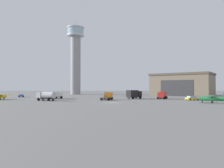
{
  "coord_description": "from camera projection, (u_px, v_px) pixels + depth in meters",
  "views": [
    {
      "loc": [
        -2.17,
        -56.89,
        4.14
      ],
      "look_at": [
        1.43,
        31.89,
        5.6
      ],
      "focal_mm": 33.59,
      "sensor_mm": 36.0,
      "label": 1
    }
  ],
  "objects": [
    {
      "name": "truck_box_black",
      "position": [
        134.0,
        94.0,
        76.05
      ],
      "size": [
        6.16,
        5.76,
        3.15
      ],
      "rotation": [
        0.0,
        0.0,
        0.71
      ],
      "color": "#38383D",
      "rests_on": "ground_plane"
    },
    {
      "name": "traffic_cone_near_left",
      "position": [
        133.0,
        101.0,
        56.65
      ],
      "size": [
        0.36,
        0.36,
        0.68
      ],
      "color": "black",
      "rests_on": "ground_plane"
    },
    {
      "name": "ground_plane",
      "position": [
        111.0,
        103.0,
        56.85
      ],
      "size": [
        400.0,
        400.0,
        0.0
      ],
      "primitive_type": "plane",
      "color": "slate"
    },
    {
      "name": "car_blue",
      "position": [
        21.0,
        95.0,
        90.27
      ],
      "size": [
        3.35,
        4.93,
        1.37
      ],
      "rotation": [
        0.0,
        0.0,
        5.08
      ],
      "color": "#2847A8",
      "rests_on": "ground_plane"
    },
    {
      "name": "airplane_green",
      "position": [
        212.0,
        98.0,
        55.44
      ],
      "size": [
        7.34,
        8.59,
        2.82
      ],
      "rotation": [
        0.0,
        0.0,
        2.53
      ],
      "color": "#287A42",
      "rests_on": "ground_plane"
    },
    {
      "name": "hangar",
      "position": [
        182.0,
        85.0,
        107.61
      ],
      "size": [
        34.29,
        32.37,
        11.22
      ],
      "rotation": [
        0.0,
        0.0,
        -2.23
      ],
      "color": "#7A6B56",
      "rests_on": "ground_plane"
    },
    {
      "name": "truck_box_white",
      "position": [
        55.0,
        95.0,
        75.99
      ],
      "size": [
        4.31,
        6.76,
        2.57
      ],
      "rotation": [
        0.0,
        0.0,
        1.26
      ],
      "color": "#38383D",
      "rests_on": "ground_plane"
    },
    {
      "name": "truck_fuel_tanker_silver",
      "position": [
        46.0,
        96.0,
        65.09
      ],
      "size": [
        6.52,
        4.81,
        2.85
      ],
      "rotation": [
        0.0,
        0.0,
        2.66
      ],
      "color": "#38383D",
      "rests_on": "ground_plane"
    },
    {
      "name": "control_tower",
      "position": [
        76.0,
        56.0,
        125.41
      ],
      "size": [
        10.32,
        10.32,
        44.25
      ],
      "color": "gray",
      "rests_on": "ground_plane"
    },
    {
      "name": "truck_flatbed_orange",
      "position": [
        107.0,
        96.0,
        69.18
      ],
      "size": [
        4.35,
        6.43,
        2.55
      ],
      "rotation": [
        0.0,
        0.0,
        1.29
      ],
      "color": "#38383D",
      "rests_on": "ground_plane"
    },
    {
      "name": "traffic_cone_near_right",
      "position": [
        68.0,
        100.0,
        65.27
      ],
      "size": [
        0.36,
        0.36,
        0.59
      ],
      "color": "black",
      "rests_on": "ground_plane"
    },
    {
      "name": "truck_fuel_tanker_red",
      "position": [
        162.0,
        95.0,
        75.28
      ],
      "size": [
        4.58,
        6.02,
        2.86
      ],
      "rotation": [
        0.0,
        0.0,
        4.23
      ],
      "color": "#38383D",
      "rests_on": "ground_plane"
    },
    {
      "name": "car_yellow",
      "position": [
        192.0,
        98.0,
        67.7
      ],
      "size": [
        4.73,
        3.07,
        1.37
      ],
      "rotation": [
        0.0,
        0.0,
        0.28
      ],
      "color": "gold",
      "rests_on": "ground_plane"
    }
  ]
}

